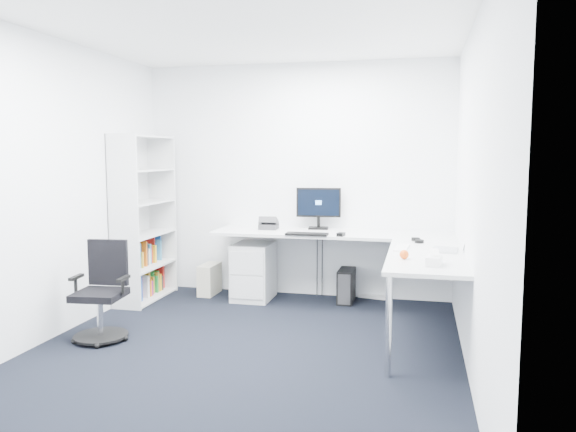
% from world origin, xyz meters
% --- Properties ---
extents(ground, '(4.20, 4.20, 0.00)m').
position_xyz_m(ground, '(0.00, 0.00, 0.00)').
color(ground, black).
extents(ceiling, '(4.20, 4.20, 0.00)m').
position_xyz_m(ceiling, '(0.00, 0.00, 2.70)').
color(ceiling, white).
extents(wall_back, '(3.60, 0.02, 2.70)m').
position_xyz_m(wall_back, '(0.00, 2.10, 1.35)').
color(wall_back, white).
rests_on(wall_back, ground).
extents(wall_front, '(3.60, 0.02, 2.70)m').
position_xyz_m(wall_front, '(0.00, -2.10, 1.35)').
color(wall_front, white).
rests_on(wall_front, ground).
extents(wall_left, '(0.02, 4.20, 2.70)m').
position_xyz_m(wall_left, '(-1.80, 0.00, 1.35)').
color(wall_left, white).
rests_on(wall_left, ground).
extents(wall_right, '(0.02, 4.20, 2.70)m').
position_xyz_m(wall_right, '(1.80, 0.00, 1.35)').
color(wall_right, white).
rests_on(wall_right, ground).
extents(l_desk, '(2.76, 1.54, 0.81)m').
position_xyz_m(l_desk, '(0.55, 1.40, 0.40)').
color(l_desk, silver).
rests_on(l_desk, ground).
extents(drawer_pedestal, '(0.42, 0.52, 0.64)m').
position_xyz_m(drawer_pedestal, '(-0.42, 1.75, 0.32)').
color(drawer_pedestal, silver).
rests_on(drawer_pedestal, ground).
extents(bookshelf, '(0.36, 0.94, 1.87)m').
position_xyz_m(bookshelf, '(-1.62, 1.45, 0.94)').
color(bookshelf, silver).
rests_on(bookshelf, ground).
extents(task_chair, '(0.54, 0.54, 0.88)m').
position_xyz_m(task_chair, '(-1.34, 0.05, 0.44)').
color(task_chair, black).
rests_on(task_chair, ground).
extents(black_pc_tower, '(0.17, 0.38, 0.37)m').
position_xyz_m(black_pc_tower, '(0.64, 1.85, 0.19)').
color(black_pc_tower, black).
rests_on(black_pc_tower, ground).
extents(beige_pc_tower, '(0.18, 0.38, 0.36)m').
position_xyz_m(beige_pc_tower, '(-0.99, 1.83, 0.18)').
color(beige_pc_tower, beige).
rests_on(beige_pc_tower, ground).
extents(power_strip, '(0.35, 0.12, 0.04)m').
position_xyz_m(power_strip, '(0.92, 2.07, 0.02)').
color(power_strip, white).
rests_on(power_strip, ground).
extents(monitor, '(0.52, 0.22, 0.49)m').
position_xyz_m(monitor, '(0.29, 1.96, 1.05)').
color(monitor, black).
rests_on(monitor, l_desk).
extents(black_keyboard, '(0.45, 0.16, 0.02)m').
position_xyz_m(black_keyboard, '(0.26, 1.46, 0.82)').
color(black_keyboard, black).
rests_on(black_keyboard, l_desk).
extents(mouse, '(0.08, 0.12, 0.04)m').
position_xyz_m(mouse, '(0.62, 1.47, 0.82)').
color(mouse, black).
rests_on(mouse, l_desk).
extents(desk_phone, '(0.21, 0.21, 0.14)m').
position_xyz_m(desk_phone, '(-0.26, 1.82, 0.88)').
color(desk_phone, '#2D2D2F').
rests_on(desk_phone, l_desk).
extents(laptop, '(0.35, 0.34, 0.22)m').
position_xyz_m(laptop, '(1.64, 0.79, 0.92)').
color(laptop, '#BABCC1').
rests_on(laptop, l_desk).
extents(white_keyboard, '(0.14, 0.40, 0.01)m').
position_xyz_m(white_keyboard, '(1.26, 0.83, 0.81)').
color(white_keyboard, white).
rests_on(white_keyboard, l_desk).
extents(headphones, '(0.18, 0.23, 0.05)m').
position_xyz_m(headphones, '(1.40, 1.26, 0.83)').
color(headphones, black).
rests_on(headphones, l_desk).
extents(orange_fruit, '(0.08, 0.08, 0.08)m').
position_xyz_m(orange_fruit, '(1.30, 0.31, 0.84)').
color(orange_fruit, '#EE5715').
rests_on(orange_fruit, l_desk).
extents(tissue_box, '(0.14, 0.22, 0.07)m').
position_xyz_m(tissue_box, '(1.54, 0.11, 0.84)').
color(tissue_box, white).
rests_on(tissue_box, l_desk).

